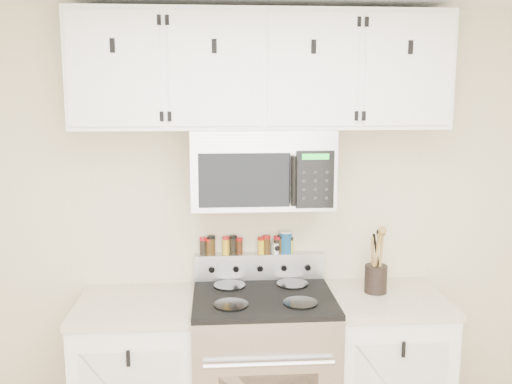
# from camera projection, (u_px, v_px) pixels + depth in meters

# --- Properties ---
(back_wall) EXTENTS (3.50, 0.01, 2.50)m
(back_wall) POSITION_uv_depth(u_px,v_px,m) (259.00, 227.00, 3.36)
(back_wall) COLOR beige
(back_wall) RESTS_ON floor
(range) EXTENTS (0.76, 0.65, 1.10)m
(range) POSITION_uv_depth(u_px,v_px,m) (263.00, 374.00, 3.18)
(range) COLOR #B7B7BA
(range) RESTS_ON floor
(base_cabinet_left) EXTENTS (0.64, 0.62, 0.92)m
(base_cabinet_left) POSITION_uv_depth(u_px,v_px,m) (139.00, 380.00, 3.15)
(base_cabinet_left) COLOR white
(base_cabinet_left) RESTS_ON floor
(base_cabinet_right) EXTENTS (0.64, 0.62, 0.92)m
(base_cabinet_right) POSITION_uv_depth(u_px,v_px,m) (383.00, 372.00, 3.25)
(base_cabinet_right) COLOR white
(base_cabinet_right) RESTS_ON floor
(microwave) EXTENTS (0.76, 0.44, 0.42)m
(microwave) POSITION_uv_depth(u_px,v_px,m) (262.00, 168.00, 3.11)
(microwave) COLOR #9E9EA3
(microwave) RESTS_ON back_wall
(upper_cabinets) EXTENTS (2.00, 0.35, 0.62)m
(upper_cabinets) POSITION_uv_depth(u_px,v_px,m) (261.00, 70.00, 3.04)
(upper_cabinets) COLOR white
(upper_cabinets) RESTS_ON back_wall
(utensil_crock) EXTENTS (0.13, 0.13, 0.37)m
(utensil_crock) POSITION_uv_depth(u_px,v_px,m) (376.00, 277.00, 3.21)
(utensil_crock) COLOR black
(utensil_crock) RESTS_ON base_cabinet_right
(kitchen_timer) EXTENTS (0.07, 0.06, 0.06)m
(kitchen_timer) POSITION_uv_depth(u_px,v_px,m) (277.00, 248.00, 3.35)
(kitchen_timer) COLOR white
(kitchen_timer) RESTS_ON range
(salt_canister) EXTENTS (0.07, 0.07, 0.13)m
(salt_canister) POSITION_uv_depth(u_px,v_px,m) (286.00, 242.00, 3.35)
(salt_canister) COLOR navy
(salt_canister) RESTS_ON range
(spice_jar_0) EXTENTS (0.04, 0.04, 0.10)m
(spice_jar_0) POSITION_uv_depth(u_px,v_px,m) (203.00, 246.00, 3.32)
(spice_jar_0) COLOR black
(spice_jar_0) RESTS_ON range
(spice_jar_1) EXTENTS (0.04, 0.04, 0.10)m
(spice_jar_1) POSITION_uv_depth(u_px,v_px,m) (209.00, 247.00, 3.32)
(spice_jar_1) COLOR #3F280F
(spice_jar_1) RESTS_ON range
(spice_jar_2) EXTENTS (0.05, 0.05, 0.11)m
(spice_jar_2) POSITION_uv_depth(u_px,v_px,m) (211.00, 245.00, 3.32)
(spice_jar_2) COLOR #3B290E
(spice_jar_2) RESTS_ON range
(spice_jar_3) EXTENTS (0.04, 0.04, 0.11)m
(spice_jar_3) POSITION_uv_depth(u_px,v_px,m) (226.00, 245.00, 3.33)
(spice_jar_3) COLOR gold
(spice_jar_3) RESTS_ON range
(spice_jar_4) EXTENTS (0.04, 0.04, 0.11)m
(spice_jar_4) POSITION_uv_depth(u_px,v_px,m) (233.00, 245.00, 3.33)
(spice_jar_4) COLOR black
(spice_jar_4) RESTS_ON range
(spice_jar_5) EXTENTS (0.04, 0.04, 0.10)m
(spice_jar_5) POSITION_uv_depth(u_px,v_px,m) (239.00, 246.00, 3.33)
(spice_jar_5) COLOR #3E200E
(spice_jar_5) RESTS_ON range
(spice_jar_6) EXTENTS (0.04, 0.04, 0.10)m
(spice_jar_6) POSITION_uv_depth(u_px,v_px,m) (261.00, 245.00, 3.34)
(spice_jar_6) COLOR gold
(spice_jar_6) RESTS_ON range
(spice_jar_7) EXTENTS (0.05, 0.05, 0.11)m
(spice_jar_7) POSITION_uv_depth(u_px,v_px,m) (267.00, 244.00, 3.34)
(spice_jar_7) COLOR #3F290F
(spice_jar_7) RESTS_ON range
(spice_jar_8) EXTENTS (0.04, 0.04, 0.10)m
(spice_jar_8) POSITION_uv_depth(u_px,v_px,m) (278.00, 245.00, 3.35)
(spice_jar_8) COLOR black
(spice_jar_8) RESTS_ON range
(spice_jar_9) EXTENTS (0.04, 0.04, 0.11)m
(spice_jar_9) POSITION_uv_depth(u_px,v_px,m) (281.00, 244.00, 3.35)
(spice_jar_9) COLOR #3E2A0E
(spice_jar_9) RESTS_ON range
(spice_jar_10) EXTENTS (0.04, 0.04, 0.09)m
(spice_jar_10) POSITION_uv_depth(u_px,v_px,m) (290.00, 245.00, 3.35)
(spice_jar_10) COLOR yellow
(spice_jar_10) RESTS_ON range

